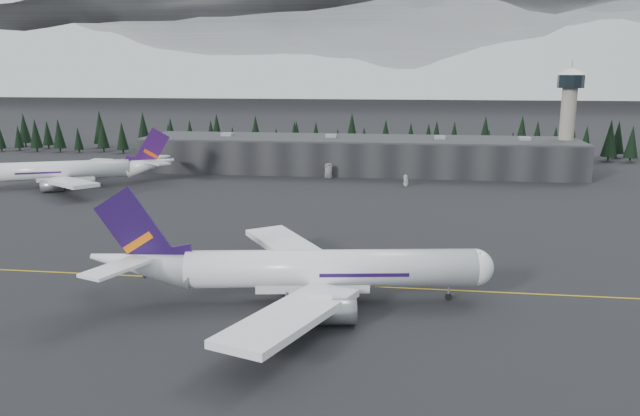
# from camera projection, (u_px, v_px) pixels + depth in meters

# --- Properties ---
(ground) EXTENTS (1400.00, 1400.00, 0.00)m
(ground) POSITION_uv_depth(u_px,v_px,m) (305.00, 280.00, 113.40)
(ground) COLOR black
(ground) RESTS_ON ground
(taxiline) EXTENTS (400.00, 0.40, 0.02)m
(taxiline) POSITION_uv_depth(u_px,v_px,m) (304.00, 283.00, 111.47)
(taxiline) COLOR gold
(taxiline) RESTS_ON ground
(terminal) EXTENTS (160.00, 30.00, 12.60)m
(terminal) POSITION_uv_depth(u_px,v_px,m) (357.00, 155.00, 232.94)
(terminal) COLOR black
(terminal) RESTS_ON ground
(control_tower) EXTENTS (10.00, 10.00, 37.70)m
(control_tower) POSITION_uv_depth(u_px,v_px,m) (568.00, 110.00, 222.33)
(control_tower) COLOR gray
(control_tower) RESTS_ON ground
(treeline) EXTENTS (360.00, 20.00, 15.00)m
(treeline) POSITION_uv_depth(u_px,v_px,m) (364.00, 140.00, 268.47)
(treeline) COLOR black
(treeline) RESTS_ON ground
(mountain_ridge) EXTENTS (4400.00, 900.00, 420.00)m
(mountain_ridge) POSITION_uv_depth(u_px,v_px,m) (395.00, 91.00, 1080.66)
(mountain_ridge) COLOR white
(mountain_ridge) RESTS_ON ground
(jet_main) EXTENTS (65.82, 60.33, 19.45)m
(jet_main) POSITION_uv_depth(u_px,v_px,m) (296.00, 269.00, 101.84)
(jet_main) COLOR white
(jet_main) RESTS_ON ground
(jet_parked) EXTENTS (61.30, 54.68, 18.70)m
(jet_parked) POSITION_uv_depth(u_px,v_px,m) (75.00, 170.00, 203.29)
(jet_parked) COLOR silver
(jet_parked) RESTS_ON ground
(gse_vehicle_a) EXTENTS (3.42, 5.80, 1.51)m
(gse_vehicle_a) POSITION_uv_depth(u_px,v_px,m) (328.00, 176.00, 218.44)
(gse_vehicle_a) COLOR silver
(gse_vehicle_a) RESTS_ON ground
(gse_vehicle_b) EXTENTS (4.10, 3.41, 1.32)m
(gse_vehicle_b) POSITION_uv_depth(u_px,v_px,m) (406.00, 184.00, 203.84)
(gse_vehicle_b) COLOR white
(gse_vehicle_b) RESTS_ON ground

